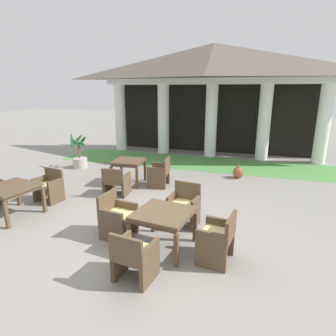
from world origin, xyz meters
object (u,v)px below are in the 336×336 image
at_px(patio_chair_mid_left_west, 117,217).
at_px(patio_table_mid_right, 129,163).
at_px(patio_chair_mid_left_east, 218,238).
at_px(patio_chair_mid_left_north, 184,206).
at_px(patio_chair_mid_left_south, 134,256).
at_px(patio_table_mid_left, 163,216).
at_px(potted_palm_left_edge, 80,159).
at_px(patio_chair_near_foreground_north, 49,186).
at_px(patio_table_near_foreground, 11,190).
at_px(patio_chair_mid_right_south, 116,182).
at_px(terracotta_urn, 238,172).
at_px(patio_chair_mid_right_east, 160,173).

bearing_deg(patio_chair_mid_left_west, patio_table_mid_right, -151.36).
height_order(patio_chair_mid_left_east, patio_chair_mid_left_north, patio_chair_mid_left_north).
bearing_deg(patio_chair_mid_left_south, patio_chair_mid_left_north, 90.00).
height_order(patio_table_mid_left, patio_table_mid_right, patio_table_mid_right).
xyz_separation_m(patio_chair_mid_left_south, potted_palm_left_edge, (-4.59, 5.26, -0.06)).
distance_m(patio_chair_mid_left_east, potted_palm_left_edge, 7.21).
bearing_deg(patio_chair_near_foreground_north, potted_palm_left_edge, -59.26).
bearing_deg(patio_chair_mid_left_east, patio_chair_near_foreground_north, 80.57).
distance_m(patio_table_near_foreground, patio_chair_mid_left_east, 4.74).
bearing_deg(patio_chair_mid_left_west, patio_chair_mid_left_north, 134.96).
relative_size(patio_chair_mid_right_south, potted_palm_left_edge, 0.63).
distance_m(patio_chair_near_foreground_north, patio_chair_mid_left_west, 2.77).
xyz_separation_m(patio_chair_mid_right_south, terracotta_urn, (3.07, 2.60, -0.19)).
distance_m(patio_chair_mid_left_west, patio_table_mid_right, 3.22).
relative_size(patio_chair_mid_left_east, patio_chair_mid_right_south, 1.08).
bearing_deg(patio_chair_mid_left_west, patio_chair_mid_right_south, -144.45).
xyz_separation_m(patio_chair_mid_left_north, terracotta_urn, (0.85, 3.74, -0.24)).
xyz_separation_m(patio_chair_near_foreground_north, patio_chair_mid_left_south, (3.42, -2.24, -0.00)).
bearing_deg(patio_chair_mid_left_east, patio_table_mid_left, 90.00).
distance_m(patio_chair_near_foreground_north, terracotta_urn, 5.73).
xyz_separation_m(patio_chair_mid_left_west, patio_chair_mid_left_north, (1.14, 0.88, 0.02)).
bearing_deg(patio_chair_mid_right_east, patio_chair_mid_left_south, -170.76).
bearing_deg(potted_palm_left_edge, patio_chair_mid_right_south, -38.76).
distance_m(patio_chair_near_foreground_north, patio_chair_mid_left_east, 4.75).
distance_m(patio_table_mid_left, potted_palm_left_edge, 6.36).
relative_size(patio_chair_near_foreground_north, patio_chair_mid_left_north, 0.92).
bearing_deg(patio_table_mid_left, patio_chair_mid_left_west, 172.72).
height_order(patio_chair_mid_right_south, terracotta_urn, patio_chair_mid_right_south).
height_order(patio_chair_near_foreground_north, patio_table_mid_left, patio_chair_near_foreground_north).
height_order(patio_chair_mid_left_south, terracotta_urn, patio_chair_mid_left_south).
distance_m(patio_chair_mid_left_south, potted_palm_left_edge, 6.98).
distance_m(patio_chair_mid_left_north, potted_palm_left_edge, 5.84).
relative_size(patio_chair_near_foreground_north, patio_chair_mid_right_south, 1.04).
distance_m(patio_chair_mid_left_west, potted_palm_left_edge, 5.55).
bearing_deg(patio_chair_mid_left_north, patio_table_mid_left, 90.00).
height_order(patio_chair_near_foreground_north, terracotta_urn, patio_chair_near_foreground_north).
xyz_separation_m(patio_chair_mid_left_east, potted_palm_left_edge, (-5.73, 4.38, -0.08)).
xyz_separation_m(patio_chair_mid_left_east, patio_chair_mid_right_south, (-3.10, 2.27, -0.04)).
bearing_deg(potted_palm_left_edge, patio_chair_near_foreground_north, -68.76).
bearing_deg(patio_chair_mid_left_north, patio_chair_mid_left_south, 90.00).
height_order(patio_chair_mid_left_north, patio_table_mid_right, patio_chair_mid_left_north).
height_order(patio_table_mid_right, patio_chair_mid_right_east, patio_chair_mid_right_east).
xyz_separation_m(patio_chair_mid_left_west, terracotta_urn, (1.99, 4.62, -0.21)).
xyz_separation_m(patio_chair_near_foreground_north, patio_table_mid_right, (1.37, 1.88, 0.25)).
bearing_deg(patio_chair_mid_left_west, patio_chair_mid_right_east, -169.16).
bearing_deg(patio_table_mid_right, patio_chair_mid_left_east, -45.59).
height_order(patio_chair_mid_left_east, patio_table_mid_right, patio_chair_mid_left_east).
bearing_deg(patio_chair_mid_left_north, patio_chair_mid_left_west, 44.96).
height_order(patio_table_near_foreground, patio_chair_mid_left_west, patio_chair_mid_left_west).
bearing_deg(patio_chair_mid_left_east, patio_chair_mid_left_north, 44.92).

